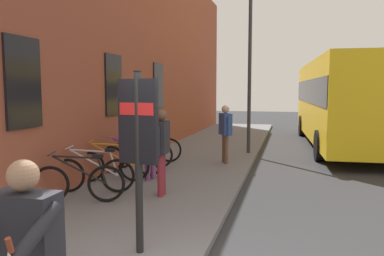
% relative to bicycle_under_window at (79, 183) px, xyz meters
% --- Properties ---
extents(ground, '(60.00, 60.00, 0.00)m').
position_rel_bicycle_under_window_xyz_m(ground, '(3.39, -3.82, -0.51)').
color(ground, '#2D2D30').
extents(sidewalk_pavement, '(24.00, 3.50, 0.12)m').
position_rel_bicycle_under_window_xyz_m(sidewalk_pavement, '(5.39, -1.07, -0.45)').
color(sidewalk_pavement, slate).
rests_on(sidewalk_pavement, ground).
extents(station_facade, '(22.00, 0.65, 7.42)m').
position_rel_bicycle_under_window_xyz_m(station_facade, '(6.38, 0.97, 3.19)').
color(station_facade, brown).
rests_on(station_facade, ground).
extents(bicycle_under_window, '(0.68, 1.70, 0.97)m').
position_rel_bicycle_under_window_xyz_m(bicycle_under_window, '(0.00, 0.00, 0.00)').
color(bicycle_under_window, black).
rests_on(bicycle_under_window, sidewalk_pavement).
extents(bicycle_far_end, '(0.58, 1.74, 0.97)m').
position_rel_bicycle_under_window_xyz_m(bicycle_far_end, '(0.73, 0.10, 0.00)').
color(bicycle_far_end, black).
rests_on(bicycle_far_end, sidewalk_pavement).
extents(bicycle_beside_lamp, '(0.67, 1.71, 0.97)m').
position_rel_bicycle_under_window_xyz_m(bicycle_beside_lamp, '(1.68, 0.13, 0.00)').
color(bicycle_beside_lamp, black).
rests_on(bicycle_beside_lamp, sidewalk_pavement).
extents(bicycle_by_door, '(0.48, 1.77, 0.97)m').
position_rel_bicycle_under_window_xyz_m(bicycle_by_door, '(2.44, 0.01, 0.00)').
color(bicycle_by_door, black).
rests_on(bicycle_by_door, sidewalk_pavement).
extents(bicycle_end_of_row, '(0.61, 1.73, 0.97)m').
position_rel_bicycle_under_window_xyz_m(bicycle_end_of_row, '(3.29, 0.07, 0.00)').
color(bicycle_end_of_row, black).
rests_on(bicycle_end_of_row, sidewalk_pavement).
extents(bicycle_leaning_wall, '(0.57, 1.74, 0.97)m').
position_rel_bicycle_under_window_xyz_m(bicycle_leaning_wall, '(4.21, 0.08, 0.00)').
color(bicycle_leaning_wall, black).
rests_on(bicycle_leaning_wall, sidewalk_pavement).
extents(transit_info_sign, '(0.16, 0.56, 2.40)m').
position_rel_bicycle_under_window_xyz_m(transit_info_sign, '(-1.78, -1.97, 1.21)').
color(transit_info_sign, black).
rests_on(transit_info_sign, sidewalk_pavement).
extents(city_bus, '(10.62, 3.07, 3.35)m').
position_rel_bicycle_under_window_xyz_m(city_bus, '(9.69, -5.82, 1.41)').
color(city_bus, yellow).
rests_on(city_bus, ground).
extents(pedestrian_by_facade, '(0.57, 0.46, 1.71)m').
position_rel_bicycle_under_window_xyz_m(pedestrian_by_facade, '(4.58, -2.05, 0.65)').
color(pedestrian_by_facade, brown).
rests_on(pedestrian_by_facade, sidewalk_pavement).
extents(pedestrian_near_bus, '(0.67, 0.30, 1.77)m').
position_rel_bicycle_under_window_xyz_m(pedestrian_near_bus, '(0.88, -1.36, 0.69)').
color(pedestrian_near_bus, maroon).
rests_on(pedestrian_near_bus, sidewalk_pavement).
extents(pedestrian_crossing_street, '(0.61, 0.48, 1.81)m').
position_rel_bicycle_under_window_xyz_m(pedestrian_crossing_street, '(2.10, -0.66, 0.71)').
color(pedestrian_crossing_street, '#723F72').
rests_on(pedestrian_crossing_street, sidewalk_pavement).
extents(tourist_with_hotdogs, '(0.56, 0.65, 1.68)m').
position_rel_bicycle_under_window_xyz_m(tourist_with_hotdogs, '(-4.12, -2.07, 0.65)').
color(tourist_with_hotdogs, maroon).
rests_on(tourist_with_hotdogs, sidewalk_pavement).
extents(street_lamp, '(0.28, 0.28, 5.56)m').
position_rel_bicycle_under_window_xyz_m(street_lamp, '(6.59, -2.52, 2.88)').
color(street_lamp, '#333338').
rests_on(street_lamp, sidewalk_pavement).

